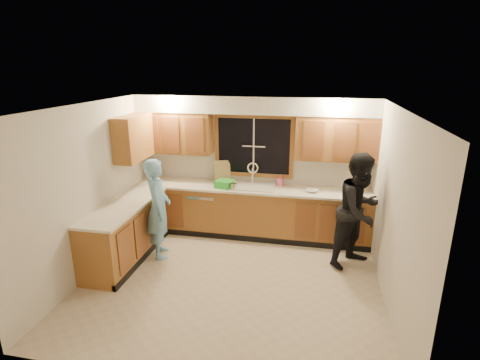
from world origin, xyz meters
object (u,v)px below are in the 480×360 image
(dishwasher, at_px, (205,210))
(knife_block, at_px, (156,175))
(dish_crate, at_px, (225,184))
(bowl, at_px, (312,191))
(sink, at_px, (251,190))
(man, at_px, (158,209))
(stove, at_px, (107,248))
(soap_bottle, at_px, (280,180))
(woman, at_px, (359,210))

(dishwasher, xyz_separation_m, knife_block, (-0.95, 0.05, 0.61))
(dish_crate, xyz_separation_m, bowl, (1.52, 0.05, -0.04))
(sink, xyz_separation_m, man, (-1.30, -1.07, -0.05))
(sink, height_order, knife_block, sink)
(stove, bearing_deg, soap_bottle, 41.07)
(dishwasher, relative_size, knife_block, 4.03)
(sink, distance_m, man, 1.69)
(knife_block, height_order, dish_crate, knife_block)
(sink, distance_m, stove, 2.60)
(soap_bottle, distance_m, bowl, 0.63)
(sink, relative_size, man, 0.53)
(sink, relative_size, woman, 0.48)
(dish_crate, bearing_deg, man, -132.09)
(dishwasher, distance_m, man, 1.22)
(woman, relative_size, soap_bottle, 8.55)
(dishwasher, distance_m, soap_bottle, 1.50)
(man, distance_m, dish_crate, 1.29)
(sink, height_order, soap_bottle, sink)
(stove, xyz_separation_m, woman, (3.60, 1.11, 0.44))
(dishwasher, relative_size, stove, 0.91)
(stove, distance_m, dish_crate, 2.24)
(stove, xyz_separation_m, soap_bottle, (2.31, 2.01, 0.57))
(woman, distance_m, soap_bottle, 1.58)
(bowl, bearing_deg, sink, 176.48)
(stove, distance_m, bowl, 3.41)
(man, bearing_deg, knife_block, 2.23)
(dish_crate, height_order, soap_bottle, soap_bottle)
(soap_bottle, bearing_deg, knife_block, -176.30)
(dishwasher, height_order, knife_block, knife_block)
(dishwasher, xyz_separation_m, stove, (-0.95, -1.81, 0.04))
(woman, xyz_separation_m, knife_block, (-3.60, 0.75, 0.13))
(sink, distance_m, dish_crate, 0.48)
(stove, bearing_deg, dishwasher, 62.31)
(sink, xyz_separation_m, soap_bottle, (0.51, 0.19, 0.16))
(dishwasher, relative_size, bowl, 4.02)
(dishwasher, xyz_separation_m, dish_crate, (0.40, -0.10, 0.58))
(woman, distance_m, knife_block, 3.68)
(man, bearing_deg, sink, -72.92)
(sink, relative_size, stove, 0.96)
(dishwasher, relative_size, woman, 0.46)
(stove, bearing_deg, knife_block, 90.15)
(man, height_order, bowl, man)
(soap_bottle, bearing_deg, dish_crate, -162.30)
(sink, xyz_separation_m, knife_block, (-1.80, 0.04, 0.16))
(woman, height_order, knife_block, woman)
(stove, relative_size, soap_bottle, 4.31)
(woman, distance_m, dish_crate, 2.33)
(knife_block, height_order, soap_bottle, soap_bottle)
(dishwasher, distance_m, woman, 2.78)
(stove, xyz_separation_m, dish_crate, (1.35, 1.71, 0.54))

